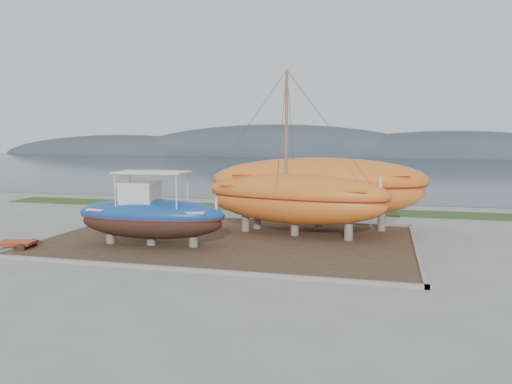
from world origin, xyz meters
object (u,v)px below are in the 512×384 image
(white_dinghy, at_px, (125,221))
(orange_bare_hull, at_px, (319,195))
(blue_caique, at_px, (151,208))
(orange_sailboat, at_px, (295,154))
(red_trailer, at_px, (17,245))

(white_dinghy, xyz_separation_m, orange_bare_hull, (10.43, 2.98, 1.43))
(blue_caique, height_order, white_dinghy, blue_caique)
(white_dinghy, distance_m, orange_sailboat, 10.20)
(blue_caique, xyz_separation_m, white_dinghy, (-3.12, 3.08, -1.23))
(orange_bare_hull, bearing_deg, red_trailer, -156.84)
(white_dinghy, relative_size, red_trailer, 1.46)
(orange_sailboat, bearing_deg, orange_bare_hull, 73.18)
(white_dinghy, xyz_separation_m, red_trailer, (-2.80, -5.23, -0.43))
(white_dinghy, relative_size, orange_bare_hull, 0.30)
(blue_caique, bearing_deg, white_dinghy, 131.68)
(orange_bare_hull, height_order, red_trailer, orange_bare_hull)
(blue_caique, height_order, orange_sailboat, orange_sailboat)
(white_dinghy, bearing_deg, orange_sailboat, 10.25)
(blue_caique, xyz_separation_m, orange_bare_hull, (7.32, 6.06, 0.20))
(blue_caique, bearing_deg, red_trailer, -163.71)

